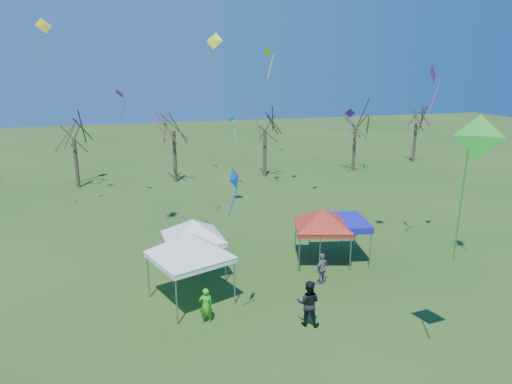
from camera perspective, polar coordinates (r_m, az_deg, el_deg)
The scene contains 22 objects.
ground at distance 20.51m, azimuth 4.70°, elevation -14.49°, with size 140.00×140.00×0.00m, color #274C18.
tree_1 at distance 41.68m, azimuth -22.05°, elevation 8.28°, with size 3.42×3.42×7.54m.
tree_2 at distance 41.33m, azimuth -10.37°, elevation 9.80°, with size 3.71×3.71×8.18m.
tree_3 at distance 42.68m, azimuth 1.14°, elevation 9.93°, with size 3.59×3.59×7.91m.
tree_4 at distance 46.23m, azimuth 12.44°, elevation 9.98°, with size 3.58×3.58×7.89m.
tree_5 at distance 52.40m, azimuth 19.56°, elevation 9.71°, with size 3.39×3.39×7.46m.
tent_white_west at distance 20.09m, azimuth -8.37°, elevation -5.67°, with size 4.00×4.00×3.76m.
tent_white_mid at distance 22.66m, azimuth -7.93°, elevation -3.92°, with size 3.87×3.87×3.42m.
tent_red at distance 24.20m, azimuth 8.37°, elevation -2.53°, with size 3.78×3.78×3.48m.
tent_blue at distance 25.03m, azimuth 10.39°, elevation -3.81°, with size 3.34×3.34×2.24m.
person_green at distance 19.35m, azimuth -6.29°, elevation -13.90°, with size 0.56×0.37×1.53m, color green.
person_dark at distance 19.10m, azimuth 6.57°, elevation -13.63°, with size 0.94×0.73×1.94m, color black.
person_grey at distance 22.52m, azimuth 8.26°, elevation -9.46°, with size 0.92×0.39×1.58m, color slate.
kite_5 at distance 14.84m, azimuth 26.05°, elevation 6.05°, with size 1.60×1.48×4.67m.
kite_2 at distance 40.15m, azimuth -25.02°, elevation 18.32°, with size 1.53×1.34×3.25m.
kite_1 at distance 16.40m, azimuth -2.64°, elevation 1.58°, with size 0.66×0.76×1.83m.
kite_12 at distance 43.87m, azimuth 11.68°, elevation 9.58°, with size 1.14×0.91×3.13m.
kite_17 at distance 25.87m, azimuth 21.31°, elevation 13.54°, with size 0.70×1.05×3.14m.
kite_13 at distance 35.84m, azimuth -16.64°, elevation 11.67°, with size 1.01×1.12×2.32m.
kite_19 at distance 35.75m, azimuth 1.52°, elevation 16.99°, with size 0.83×0.99×2.29m.
kite_11 at distance 29.91m, azimuth -5.27°, elevation 18.28°, with size 1.21×1.07×2.48m.
kite_22 at distance 38.06m, azimuth -3.07°, elevation 8.91°, with size 0.88×0.83×2.27m.
Camera 1 is at (-6.41, -16.57, 10.24)m, focal length 32.00 mm.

